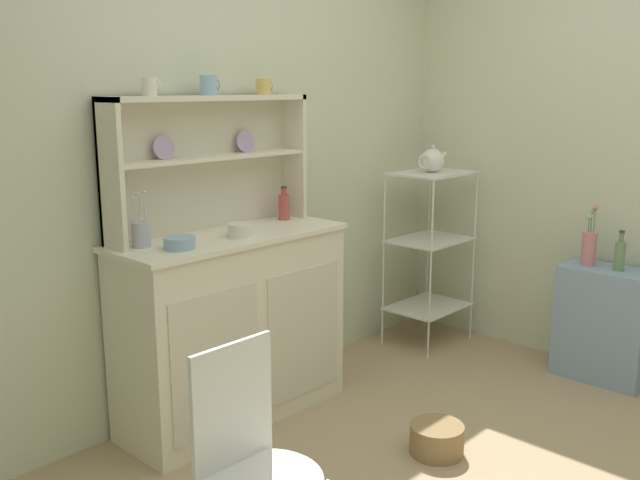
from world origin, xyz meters
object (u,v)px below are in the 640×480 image
object	(u,v)px
wire_chair	(251,454)
flower_vase	(589,246)
side_shelf_blue	(604,324)
oil_bottle	(620,254)
bowl_mixing_large	(180,243)
floor_basket	(437,439)
hutch_cabinet	(233,325)
utensil_jar	(141,233)
bakers_rack	(430,239)
hutch_shelf_unit	(206,152)
jam_bottle	(284,206)
porcelain_teapot	(432,160)
cup_cream_0	(150,87)

from	to	relation	value
wire_chair	flower_vase	world-z (taller)	flower_vase
side_shelf_blue	oil_bottle	distance (m)	0.41
side_shelf_blue	bowl_mixing_large	world-z (taller)	bowl_mixing_large
floor_basket	side_shelf_blue	bearing A→B (deg)	-8.56
hutch_cabinet	wire_chair	bearing A→B (deg)	-127.60
side_shelf_blue	utensil_jar	size ratio (longest dim) A/B	2.56
bowl_mixing_large	flower_vase	distance (m)	2.26
bakers_rack	wire_chair	size ratio (longest dim) A/B	1.28
floor_basket	flower_vase	size ratio (longest dim) A/B	0.71
hutch_cabinet	hutch_shelf_unit	size ratio (longest dim) A/B	1.07
bakers_rack	floor_basket	world-z (taller)	bakers_rack
hutch_cabinet	oil_bottle	distance (m)	2.09
wire_chair	floor_basket	size ratio (longest dim) A/B	3.55
jam_bottle	porcelain_teapot	bearing A→B (deg)	-9.74
hutch_shelf_unit	jam_bottle	xyz separation A→B (m)	(0.43, -0.08, -0.30)
wire_chair	flower_vase	bearing A→B (deg)	22.16
bowl_mixing_large	oil_bottle	world-z (taller)	bowl_mixing_large
jam_bottle	bowl_mixing_large	bearing A→B (deg)	-168.36
side_shelf_blue	bowl_mixing_large	bearing A→B (deg)	152.41
hutch_shelf_unit	wire_chair	bearing A→B (deg)	-123.65
hutch_shelf_unit	oil_bottle	world-z (taller)	hutch_shelf_unit
side_shelf_blue	porcelain_teapot	size ratio (longest dim) A/B	2.70
porcelain_teapot	floor_basket	bearing A→B (deg)	-143.44
side_shelf_blue	jam_bottle	world-z (taller)	jam_bottle
floor_basket	oil_bottle	world-z (taller)	oil_bottle
floor_basket	jam_bottle	xyz separation A→B (m)	(0.06, 1.03, 0.92)
bowl_mixing_large	porcelain_teapot	xyz separation A→B (m)	(1.85, -0.02, 0.22)
wire_chair	oil_bottle	xyz separation A→B (m)	(2.50, -0.14, 0.20)
cup_cream_0	flower_vase	world-z (taller)	cup_cream_0
utensil_jar	flower_vase	bearing A→B (deg)	-27.23
bowl_mixing_large	porcelain_teapot	size ratio (longest dim) A/B	0.58
side_shelf_blue	cup_cream_0	xyz separation A→B (m)	(-2.02, 1.26, 1.28)
side_shelf_blue	jam_bottle	xyz separation A→B (m)	(-1.26, 1.23, 0.67)
utensil_jar	flower_vase	world-z (taller)	utensil_jar
cup_cream_0	oil_bottle	bearing A→B (deg)	-32.95
hutch_shelf_unit	bowl_mixing_large	bearing A→B (deg)	-145.25
flower_vase	jam_bottle	bearing A→B (deg)	138.86
wire_chair	hutch_shelf_unit	bearing A→B (deg)	77.90
hutch_shelf_unit	side_shelf_blue	size ratio (longest dim) A/B	1.73
wire_chair	jam_bottle	size ratio (longest dim) A/B	4.85
bowl_mixing_large	oil_bottle	bearing A→B (deg)	-28.64
utensil_jar	porcelain_teapot	world-z (taller)	porcelain_teapot
cup_cream_0	jam_bottle	bearing A→B (deg)	-2.73
bakers_rack	hutch_cabinet	bearing A→B (deg)	176.28
bowl_mixing_large	jam_bottle	xyz separation A→B (m)	(0.77, 0.16, 0.05)
floor_basket	utensil_jar	xyz separation A→B (m)	(-0.80, 1.02, 0.91)
side_shelf_blue	floor_basket	distance (m)	1.36
porcelain_teapot	oil_bottle	size ratio (longest dim) A/B	1.07
jam_bottle	flower_vase	size ratio (longest dim) A/B	0.52
jam_bottle	oil_bottle	xyz separation A→B (m)	(1.26, -1.27, -0.27)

